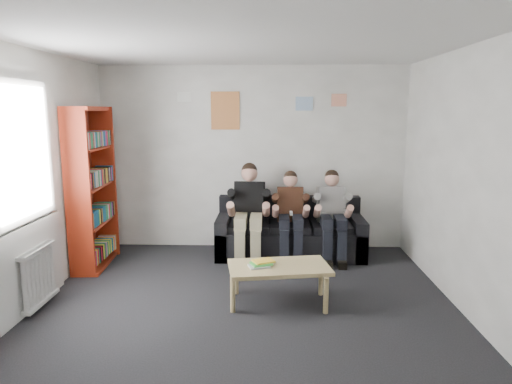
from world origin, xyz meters
TOP-DOWN VIEW (x-y plane):
  - room_shell at (0.00, 0.00)m, footprint 5.00×5.00m
  - sofa at (0.55, 2.11)m, footprint 2.07×0.85m
  - bookshelf at (-2.06, 1.55)m, footprint 0.32×0.95m
  - coffee_table at (0.36, 0.40)m, footprint 1.06×0.58m
  - game_cases at (0.17, 0.38)m, footprint 0.26×0.22m
  - person_left at (-0.03, 1.91)m, footprint 0.42×0.90m
  - person_middle at (0.55, 1.92)m, footprint 0.37×0.78m
  - person_right at (1.13, 1.91)m, footprint 0.37×0.80m
  - radiator at (-2.15, 0.20)m, footprint 0.10×0.64m
  - window at (-2.22, 0.20)m, footprint 0.05×1.30m
  - poster_large at (-0.40, 2.49)m, footprint 0.42×0.01m
  - poster_blue at (0.75, 2.49)m, footprint 0.25×0.01m
  - poster_pink at (1.25, 2.49)m, footprint 0.22×0.01m
  - poster_sign at (-1.00, 2.49)m, footprint 0.20×0.01m

SIDE VIEW (x-z plane):
  - sofa at x=0.55m, z-range -0.11..0.69m
  - radiator at x=-2.15m, z-range 0.05..0.65m
  - coffee_table at x=0.36m, z-range 0.16..0.59m
  - game_cases at x=0.17m, z-range 0.42..0.48m
  - person_middle at x=0.55m, z-range 0.00..1.22m
  - person_right at x=1.13m, z-range 0.00..1.24m
  - person_left at x=-0.03m, z-range -0.01..1.32m
  - window at x=-2.22m, z-range -0.15..2.21m
  - bookshelf at x=-2.06m, z-range 0.00..2.10m
  - room_shell at x=0.00m, z-range -1.15..3.85m
  - poster_large at x=-0.40m, z-range 1.77..2.32m
  - poster_blue at x=0.75m, z-range 2.05..2.25m
  - poster_pink at x=1.25m, z-range 2.11..2.29m
  - poster_sign at x=-1.00m, z-range 2.18..2.32m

